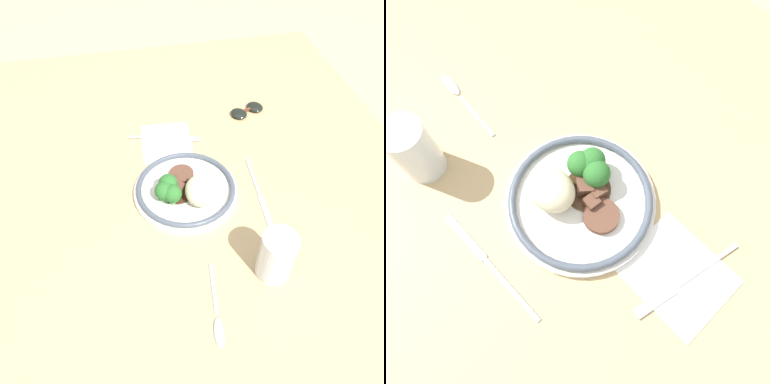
# 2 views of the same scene
# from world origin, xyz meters

# --- Properties ---
(ground_plane) EXTENTS (8.00, 8.00, 0.00)m
(ground_plane) POSITION_xyz_m (0.00, 0.00, 0.00)
(ground_plane) COLOR tan
(dining_table) EXTENTS (1.32, 1.13, 0.05)m
(dining_table) POSITION_xyz_m (0.00, 0.00, 0.02)
(dining_table) COLOR tan
(dining_table) RESTS_ON ground
(napkin) EXTENTS (0.16, 0.14, 0.00)m
(napkin) POSITION_xyz_m (-0.16, -0.03, 0.05)
(napkin) COLOR white
(napkin) RESTS_ON dining_table
(plate) EXTENTS (0.24, 0.24, 0.07)m
(plate) POSITION_xyz_m (0.03, -0.01, 0.07)
(plate) COLOR white
(plate) RESTS_ON dining_table
(juice_glass) EXTENTS (0.07, 0.07, 0.11)m
(juice_glass) POSITION_xyz_m (0.26, 0.11, 0.10)
(juice_glass) COLOR orange
(juice_glass) RESTS_ON dining_table
(fork) EXTENTS (0.06, 0.19, 0.00)m
(fork) POSITION_xyz_m (-0.17, -0.01, 0.05)
(fork) COLOR #B7B7BC
(fork) RESTS_ON napkin
(knife) EXTENTS (0.22, 0.02, 0.00)m
(knife) POSITION_xyz_m (0.06, 0.15, 0.05)
(knife) COLOR #B7B7BC
(knife) RESTS_ON dining_table
(spoon) EXTENTS (0.16, 0.03, 0.01)m
(spoon) POSITION_xyz_m (0.33, -0.02, 0.05)
(spoon) COLOR #B7B7BC
(spoon) RESTS_ON dining_table
(sunglasses) EXTENTS (0.08, 0.11, 0.01)m
(sunglasses) POSITION_xyz_m (-0.24, 0.22, 0.05)
(sunglasses) COLOR black
(sunglasses) RESTS_ON dining_table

